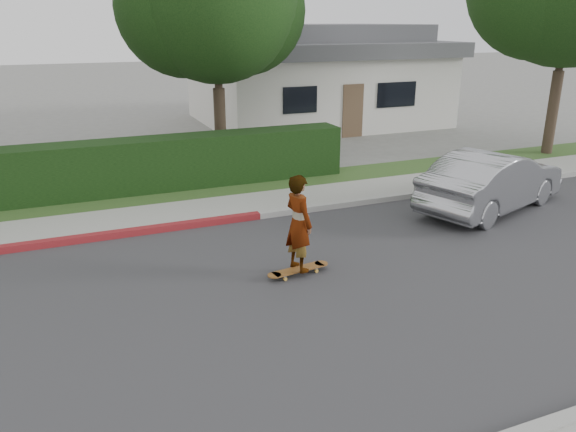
# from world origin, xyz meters

# --- Properties ---
(ground) EXTENTS (120.00, 120.00, 0.00)m
(ground) POSITION_xyz_m (0.00, 0.00, 0.00)
(ground) COLOR slate
(ground) RESTS_ON ground
(road) EXTENTS (60.00, 8.00, 0.01)m
(road) POSITION_xyz_m (0.00, 0.00, 0.01)
(road) COLOR #2D2D30
(road) RESTS_ON ground
(curb_far) EXTENTS (60.00, 0.20, 0.15)m
(curb_far) POSITION_xyz_m (0.00, 4.10, 0.07)
(curb_far) COLOR #9E9E99
(curb_far) RESTS_ON ground
(sidewalk_far) EXTENTS (60.00, 1.60, 0.12)m
(sidewalk_far) POSITION_xyz_m (0.00, 5.00, 0.06)
(sidewalk_far) COLOR gray
(sidewalk_far) RESTS_ON ground
(planting_strip) EXTENTS (60.00, 1.60, 0.10)m
(planting_strip) POSITION_xyz_m (0.00, 6.60, 0.05)
(planting_strip) COLOR #2D4C1E
(planting_strip) RESTS_ON ground
(hedge) EXTENTS (15.00, 1.00, 1.50)m
(hedge) POSITION_xyz_m (-3.00, 7.20, 0.75)
(hedge) COLOR black
(hedge) RESTS_ON ground
(tree_center) EXTENTS (5.66, 4.84, 7.44)m
(tree_center) POSITION_xyz_m (1.49, 9.19, 4.90)
(tree_center) COLOR #33261C
(tree_center) RESTS_ON ground
(house) EXTENTS (10.60, 8.60, 4.30)m
(house) POSITION_xyz_m (8.00, 16.00, 2.10)
(house) COLOR beige
(house) RESTS_ON ground
(skateboard) EXTENTS (1.29, 0.43, 0.12)m
(skateboard) POSITION_xyz_m (0.62, 0.85, 0.11)
(skateboard) COLOR gold
(skateboard) RESTS_ON ground
(skateboarder) EXTENTS (0.56, 0.73, 1.79)m
(skateboarder) POSITION_xyz_m (0.62, 0.85, 1.03)
(skateboarder) COLOR white
(skateboarder) RESTS_ON skateboard
(car_silver) EXTENTS (4.74, 2.96, 1.47)m
(car_silver) POSITION_xyz_m (6.55, 2.55, 0.74)
(car_silver) COLOR #A5A7AC
(car_silver) RESTS_ON ground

